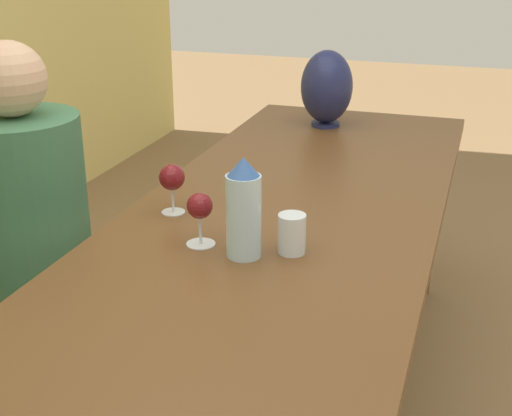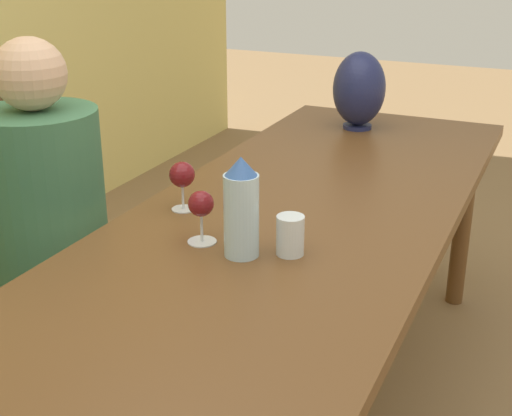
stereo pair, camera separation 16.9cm
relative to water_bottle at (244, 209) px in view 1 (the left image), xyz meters
name	(u,v)px [view 1 (the left image)]	position (x,y,z in m)	size (l,w,h in m)	color
dining_table	(245,285)	(-0.02, -0.01, -0.18)	(3.02, 0.83, 0.75)	brown
water_bottle	(244,209)	(0.00, 0.00, 0.00)	(0.08, 0.08, 0.24)	silver
water_tumbler	(292,234)	(0.05, -0.10, -0.07)	(0.07, 0.07, 0.10)	silver
vase	(327,87)	(1.21, 0.09, 0.03)	(0.20, 0.20, 0.29)	#1E234C
wine_glass_0	(172,179)	(0.20, 0.27, -0.02)	(0.07, 0.07, 0.14)	silver
wine_glass_3	(200,208)	(0.03, 0.12, -0.02)	(0.07, 0.07, 0.13)	silver
chair_far	(11,269)	(0.14, 0.78, -0.34)	(0.44, 0.44, 1.00)	brown
person_far	(33,238)	(0.14, 0.69, -0.22)	(0.35, 0.35, 1.20)	#2D2D38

